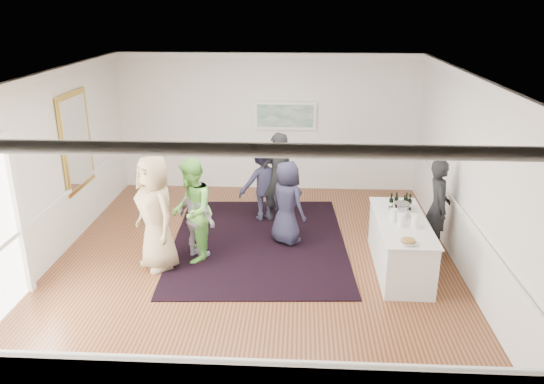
# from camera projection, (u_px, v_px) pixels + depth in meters

# --- Properties ---
(floor) EXTENTS (8.00, 8.00, 0.00)m
(floor) POSITION_uv_depth(u_px,v_px,m) (254.00, 263.00, 9.19)
(floor) COLOR brown
(floor) RESTS_ON ground
(ceiling) EXTENTS (7.00, 8.00, 0.02)m
(ceiling) POSITION_uv_depth(u_px,v_px,m) (252.00, 76.00, 8.10)
(ceiling) COLOR white
(ceiling) RESTS_ON wall_back
(wall_left) EXTENTS (0.02, 8.00, 3.20)m
(wall_left) POSITION_uv_depth(u_px,v_px,m) (44.00, 172.00, 8.82)
(wall_left) COLOR white
(wall_left) RESTS_ON floor
(wall_right) EXTENTS (0.02, 8.00, 3.20)m
(wall_right) POSITION_uv_depth(u_px,v_px,m) (471.00, 180.00, 8.46)
(wall_right) COLOR white
(wall_right) RESTS_ON floor
(wall_back) EXTENTS (7.00, 0.02, 3.20)m
(wall_back) POSITION_uv_depth(u_px,v_px,m) (268.00, 123.00, 12.40)
(wall_back) COLOR white
(wall_back) RESTS_ON floor
(wall_front) EXTENTS (7.00, 0.02, 3.20)m
(wall_front) POSITION_uv_depth(u_px,v_px,m) (215.00, 311.00, 4.89)
(wall_front) COLOR white
(wall_front) RESTS_ON floor
(wainscoting) EXTENTS (7.00, 8.00, 1.00)m
(wainscoting) POSITION_uv_depth(u_px,v_px,m) (254.00, 237.00, 9.02)
(wainscoting) COLOR white
(wainscoting) RESTS_ON floor
(mirror) EXTENTS (0.05, 1.25, 1.85)m
(mirror) POSITION_uv_depth(u_px,v_px,m) (77.00, 141.00, 9.97)
(mirror) COLOR gold
(mirror) RESTS_ON wall_left
(landscape_painting) EXTENTS (1.44, 0.06, 0.66)m
(landscape_painting) POSITION_uv_depth(u_px,v_px,m) (285.00, 116.00, 12.26)
(landscape_painting) COLOR white
(landscape_painting) RESTS_ON wall_back
(area_rug) EXTENTS (3.44, 4.38, 0.02)m
(area_rug) POSITION_uv_depth(u_px,v_px,m) (259.00, 242.00, 9.98)
(area_rug) COLOR black
(area_rug) RESTS_ON floor
(serving_table) EXTENTS (0.83, 2.18, 0.88)m
(serving_table) POSITION_uv_depth(u_px,v_px,m) (400.00, 245.00, 8.87)
(serving_table) COLOR silver
(serving_table) RESTS_ON floor
(bartender) EXTENTS (0.45, 0.65, 1.74)m
(bartender) POSITION_uv_depth(u_px,v_px,m) (438.00, 207.00, 9.31)
(bartender) COLOR black
(bartender) RESTS_ON floor
(guest_tan) EXTENTS (1.12, 1.14, 1.98)m
(guest_tan) POSITION_uv_depth(u_px,v_px,m) (156.00, 213.00, 8.75)
(guest_tan) COLOR tan
(guest_tan) RESTS_ON floor
(guest_green) EXTENTS (0.81, 0.98, 1.82)m
(guest_green) POSITION_uv_depth(u_px,v_px,m) (192.00, 211.00, 9.06)
(guest_green) COLOR #76D555
(guest_green) RESTS_ON floor
(guest_lilac) EXTENTS (0.88, 0.79, 1.44)m
(guest_lilac) POSITION_uv_depth(u_px,v_px,m) (197.00, 219.00, 9.18)
(guest_lilac) COLOR #B7AFC3
(guest_lilac) RESTS_ON floor
(guest_dark_a) EXTENTS (1.20, 0.95, 1.62)m
(guest_dark_a) POSITION_uv_depth(u_px,v_px,m) (263.00, 182.00, 10.79)
(guest_dark_a) COLOR #222239
(guest_dark_a) RESTS_ON floor
(guest_dark_b) EXTENTS (0.81, 0.71, 1.85)m
(guest_dark_b) POSITION_uv_depth(u_px,v_px,m) (278.00, 177.00, 10.72)
(guest_dark_b) COLOR black
(guest_dark_b) RESTS_ON floor
(guest_navy) EXTENTS (0.91, 0.90, 1.58)m
(guest_navy) POSITION_uv_depth(u_px,v_px,m) (287.00, 203.00, 9.74)
(guest_navy) COLOR #222239
(guest_navy) RESTS_ON floor
(wine_bottles) EXTENTS (0.38, 0.23, 0.31)m
(wine_bottles) POSITION_uv_depth(u_px,v_px,m) (401.00, 201.00, 9.11)
(wine_bottles) COLOR black
(wine_bottles) RESTS_ON serving_table
(juice_pitchers) EXTENTS (0.42, 0.34, 0.24)m
(juice_pitchers) POSITION_uv_depth(u_px,v_px,m) (403.00, 218.00, 8.50)
(juice_pitchers) COLOR #7DB741
(juice_pitchers) RESTS_ON serving_table
(ice_bucket) EXTENTS (0.26, 0.26, 0.25)m
(ice_bucket) POSITION_uv_depth(u_px,v_px,m) (401.00, 210.00, 8.83)
(ice_bucket) COLOR silver
(ice_bucket) RESTS_ON serving_table
(nut_bowl) EXTENTS (0.26, 0.26, 0.08)m
(nut_bowl) POSITION_uv_depth(u_px,v_px,m) (409.00, 242.00, 7.86)
(nut_bowl) COLOR white
(nut_bowl) RESTS_ON serving_table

